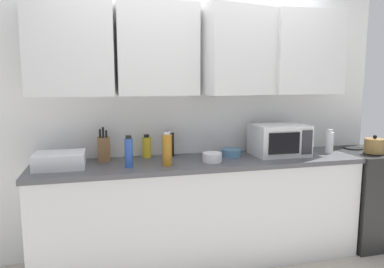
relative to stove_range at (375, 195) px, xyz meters
The scene contains 14 objects.
wall_back_with_cabinets 2.12m from the stove_range, behind, with size 3.66×0.50×2.60m.
counter_run 1.78m from the stove_range, behind, with size 2.79×0.63×0.90m.
stove_range is the anchor object (origin of this frame).
kettle 0.57m from the stove_range, 140.53° to the right, with size 0.18×0.18×0.17m.
microwave 1.19m from the stove_range, behind, with size 0.48×0.37×0.28m.
dish_rack 2.97m from the stove_range, behind, with size 0.38×0.30×0.12m, color silver.
knife_block 2.65m from the stove_range, behind, with size 0.10×0.12×0.29m.
bottle_white_jar 0.77m from the stove_range, behind, with size 0.07×0.07×0.22m.
bottle_soy_dark 2.09m from the stove_range, behind, with size 0.06×0.06×0.24m.
bottle_amber_vinegar 2.18m from the stove_range, behind, with size 0.08×0.08×0.27m.
bottle_blue_cleaner 2.47m from the stove_range, behind, with size 0.06×0.06×0.25m.
bottle_yellow_mustard 2.30m from the stove_range, behind, with size 0.08×0.08×0.20m.
bowl_ceramic_small 1.78m from the stove_range, behind, with size 0.16×0.16×0.08m, color silver.
bowl_mixing_large 1.56m from the stove_range, behind, with size 0.18×0.18×0.07m, color teal.
Camera 1 is at (-0.82, -3.22, 1.57)m, focal length 33.85 mm.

